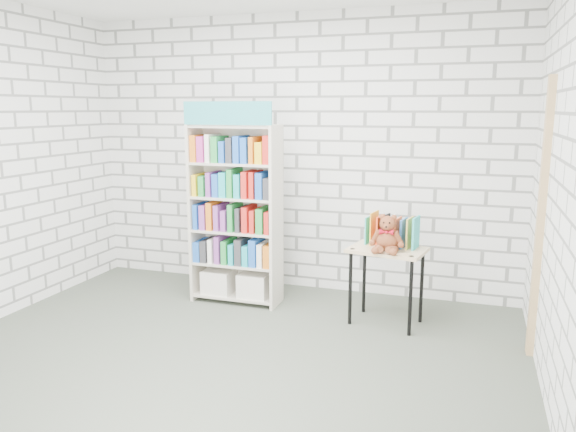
% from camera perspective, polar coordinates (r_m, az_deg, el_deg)
% --- Properties ---
extents(ground, '(4.50, 4.50, 0.00)m').
position_cam_1_polar(ground, '(4.33, -7.41, -14.74)').
color(ground, '#444B3F').
rests_on(ground, ground).
extents(room_shell, '(4.52, 4.02, 2.81)m').
position_cam_1_polar(room_shell, '(3.91, -8.06, 9.59)').
color(room_shell, silver).
rests_on(room_shell, ground).
extents(bookshelf, '(0.86, 0.33, 1.93)m').
position_cam_1_polar(bookshelf, '(5.40, -5.31, 0.32)').
color(bookshelf, beige).
rests_on(bookshelf, ground).
extents(display_table, '(0.70, 0.54, 0.68)m').
position_cam_1_polar(display_table, '(4.94, 10.03, -4.32)').
color(display_table, tan).
rests_on(display_table, ground).
extents(table_books, '(0.47, 0.27, 0.26)m').
position_cam_1_polar(table_books, '(4.98, 10.49, -1.53)').
color(table_books, '#28AFAE').
rests_on(table_books, display_table).
extents(teddy_bear, '(0.29, 0.27, 0.31)m').
position_cam_1_polar(teddy_bear, '(4.79, 10.02, -2.08)').
color(teddy_bear, brown).
rests_on(teddy_bear, display_table).
extents(door_trim, '(0.05, 0.12, 2.10)m').
position_cam_1_polar(door_trim, '(4.55, 24.27, -0.40)').
color(door_trim, tan).
rests_on(door_trim, ground).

